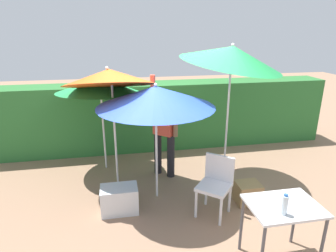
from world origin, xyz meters
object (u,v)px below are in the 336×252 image
Objects in this scene: umbrella_yellow at (109,77)px; chair_plastic at (216,182)px; folding_table at (283,212)px; umbrella_navy at (100,85)px; crate_cardboard at (248,193)px; umbrella_rainbow at (156,97)px; person_vendor at (164,128)px; cooler_box at (119,199)px; umbrella_orange at (232,56)px; bottle_water at (285,205)px.

umbrella_yellow is 2.32m from chair_plastic.
umbrella_navy is at bearing 125.64° from folding_table.
umbrella_yellow is at bearing 142.36° from chair_plastic.
crate_cardboard is (2.06, -0.97, -1.75)m from umbrella_yellow.
crate_cardboard is 0.47× the size of folding_table.
person_vendor is (0.25, 0.73, -0.76)m from umbrella_rainbow.
umbrella_rainbow is at bearing 162.51° from crate_cardboard.
umbrella_rainbow is at bearing -54.86° from umbrella_navy.
person_vendor is 3.40× the size of cooler_box.
chair_plastic is at bearing -117.86° from umbrella_orange.
umbrella_navy reaches higher than folding_table.
umbrella_rainbow is 2.27m from bottle_water.
umbrella_rainbow is 0.85× the size of umbrella_yellow.
umbrella_rainbow reaches higher than crate_cardboard.
umbrella_rainbow is 1.64m from cooler_box.
umbrella_orange reaches higher than bottle_water.
crate_cardboard is at bearing -3.58° from cooler_box.
umbrella_navy is 2.13m from cooler_box.
umbrella_navy is at bearing 132.37° from chair_plastic.
umbrella_navy is 2.71m from chair_plastic.
cooler_box is (0.05, -0.85, -1.71)m from umbrella_yellow.
umbrella_orange is 10.76× the size of bottle_water.
bottle_water is (1.97, -3.04, -0.77)m from umbrella_navy.
person_vendor is 1.81m from crate_cardboard.
chair_plastic is 1.16m from folding_table.
umbrella_navy is 1.00× the size of person_vendor.
chair_plastic is at bearing -37.64° from umbrella_yellow.
umbrella_yellow reaches higher than crate_cardboard.
folding_table reaches higher than crate_cardboard.
umbrella_rainbow is 0.88m from umbrella_yellow.
person_vendor is at bearing -23.96° from umbrella_navy.
umbrella_rainbow reaches higher than bottle_water.
chair_plastic is 0.71m from crate_cardboard.
umbrella_orange reaches higher than chair_plastic.
crate_cardboard is (2.02, -0.13, -0.04)m from cooler_box.
umbrella_yellow reaches higher than folding_table.
umbrella_yellow reaches higher than umbrella_rainbow.
bottle_water reaches higher than folding_table.
umbrella_navy is at bearing 105.86° from umbrella_yellow.
umbrella_rainbow is at bearing -38.75° from umbrella_yellow.
umbrella_yellow reaches higher than umbrella_navy.
umbrella_navy is 3.70m from bottle_water.
folding_table is (-0.12, -2.08, -1.55)m from umbrella_orange.
person_vendor is (1.11, -0.49, -0.73)m from umbrella_navy.
cooler_box is at bearing -86.94° from umbrella_yellow.
umbrella_navy is at bearing 143.64° from crate_cardboard.
folding_table is (1.87, -2.20, -1.23)m from umbrella_yellow.
person_vendor is 1.54m from cooler_box.
folding_table is 0.28m from bottle_water.
folding_table is (-0.19, -1.22, 0.52)m from crate_cardboard.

